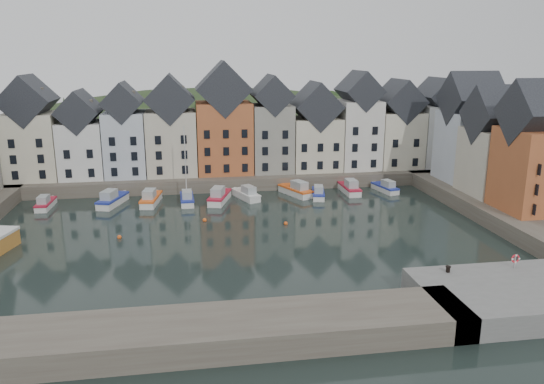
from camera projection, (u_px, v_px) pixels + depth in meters
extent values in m
plane|color=black|center=(242.00, 241.00, 60.68)|extent=(260.00, 260.00, 0.00)
cube|color=#50473D|center=(224.00, 175.00, 89.09)|extent=(90.00, 16.00, 2.00)
cube|color=#50473D|center=(523.00, 210.00, 68.91)|extent=(14.00, 54.00, 2.00)
cube|color=#60605E|center=(526.00, 295.00, 44.66)|extent=(18.00, 10.00, 2.00)
cube|color=#50473D|center=(135.00, 339.00, 37.89)|extent=(50.00, 6.00, 2.00)
ellipsoid|color=#21341A|center=(218.00, 232.00, 118.74)|extent=(153.60, 70.40, 64.00)
sphere|color=black|center=(145.00, 116.00, 105.03)|extent=(5.77, 5.77, 5.77)
sphere|color=black|center=(323.00, 111.00, 120.44)|extent=(5.27, 5.27, 5.27)
sphere|color=black|center=(361.00, 115.00, 115.30)|extent=(5.07, 5.07, 5.07)
sphere|color=black|center=(281.00, 116.00, 113.60)|extent=(5.01, 5.01, 5.01)
sphere|color=black|center=(28.00, 126.00, 107.38)|extent=(3.94, 3.94, 3.94)
sphere|color=black|center=(338.00, 111.00, 120.51)|extent=(5.21, 5.21, 5.21)
sphere|color=black|center=(223.00, 113.00, 114.91)|extent=(5.45, 5.45, 5.45)
sphere|color=black|center=(398.00, 121.00, 110.76)|extent=(4.49, 4.49, 4.49)
cube|color=beige|center=(34.00, 146.00, 81.22)|extent=(7.67, 8.00, 10.07)
cube|color=black|center=(28.00, 100.00, 79.47)|extent=(7.67, 8.16, 7.67)
cube|color=silver|center=(83.00, 149.00, 82.51)|extent=(6.56, 8.00, 8.61)
cube|color=black|center=(80.00, 111.00, 81.01)|extent=(6.56, 8.16, 6.56)
cube|color=silver|center=(126.00, 144.00, 83.33)|extent=(6.20, 8.00, 10.02)
cube|color=black|center=(123.00, 102.00, 81.67)|extent=(6.20, 8.16, 6.20)
cube|color=beige|center=(172.00, 142.00, 84.40)|extent=(7.70, 8.00, 10.08)
cube|color=black|center=(170.00, 98.00, 82.64)|extent=(7.70, 8.16, 7.70)
cube|color=#AE5A31|center=(224.00, 137.00, 85.51)|extent=(8.69, 8.00, 11.28)
cube|color=black|center=(223.00, 88.00, 83.54)|extent=(8.69, 8.16, 8.69)
cube|color=gray|center=(271.00, 138.00, 86.74)|extent=(6.43, 8.00, 10.78)
cube|color=black|center=(271.00, 95.00, 84.98)|extent=(6.43, 8.16, 6.43)
cube|color=beige|center=(315.00, 143.00, 88.13)|extent=(7.88, 8.00, 8.56)
cube|color=black|center=(315.00, 106.00, 86.56)|extent=(7.88, 8.16, 7.88)
cube|color=silver|center=(357.00, 134.00, 88.91)|extent=(6.50, 8.00, 11.27)
cube|color=black|center=(359.00, 91.00, 87.07)|extent=(6.50, 8.16, 6.50)
cube|color=beige|center=(397.00, 139.00, 90.22)|extent=(7.23, 8.00, 9.32)
cube|color=black|center=(399.00, 101.00, 88.58)|extent=(7.23, 8.16, 7.23)
cube|color=silver|center=(435.00, 135.00, 91.13)|extent=(6.18, 8.00, 10.32)
cube|color=black|center=(438.00, 96.00, 89.44)|extent=(6.18, 8.16, 6.18)
cube|color=silver|center=(468.00, 146.00, 79.87)|extent=(7.47, 8.00, 10.38)
cube|color=black|center=(472.00, 98.00, 78.05)|extent=(7.62, 8.00, 8.00)
cube|color=beige|center=(497.00, 162.00, 72.40)|extent=(8.14, 8.00, 8.89)
cube|color=black|center=(502.00, 115.00, 70.78)|extent=(8.30, 8.00, 8.00)
cube|color=#AE5A31|center=(536.00, 170.00, 64.38)|extent=(7.94, 8.00, 10.06)
cube|color=black|center=(543.00, 112.00, 62.61)|extent=(8.10, 8.00, 8.00)
sphere|color=orange|center=(205.00, 220.00, 67.68)|extent=(0.50, 0.50, 0.50)
sphere|color=orange|center=(286.00, 223.00, 66.33)|extent=(0.50, 0.50, 0.50)
sphere|color=orange|center=(119.00, 237.00, 61.38)|extent=(0.50, 0.50, 0.50)
cube|color=silver|center=(46.00, 206.00, 73.55)|extent=(1.79, 5.43, 0.99)
cube|color=#B01931|center=(46.00, 202.00, 73.41)|extent=(1.88, 5.54, 0.22)
cube|color=#9CA3A4|center=(43.00, 200.00, 72.50)|extent=(1.32, 2.19, 1.08)
cube|color=silver|center=(113.00, 202.00, 75.00)|extent=(3.90, 6.86, 1.21)
cube|color=navy|center=(113.00, 198.00, 74.83)|extent=(4.05, 7.02, 0.27)
cube|color=#9CA3A4|center=(109.00, 195.00, 73.72)|extent=(2.27, 2.97, 1.31)
cube|color=silver|center=(151.00, 201.00, 75.56)|extent=(2.86, 6.63, 1.18)
cube|color=orange|center=(151.00, 197.00, 75.40)|extent=(2.98, 6.77, 0.27)
cube|color=#9CA3A4|center=(149.00, 194.00, 74.30)|extent=(1.86, 2.76, 1.28)
cube|color=silver|center=(187.00, 201.00, 75.82)|extent=(1.92, 5.84, 1.06)
cube|color=navy|center=(187.00, 197.00, 75.67)|extent=(2.02, 5.96, 0.24)
cube|color=#9CA3A4|center=(187.00, 195.00, 74.70)|extent=(1.42, 2.36, 1.16)
cylinder|color=silver|center=(185.00, 163.00, 74.99)|extent=(0.14, 0.14, 10.62)
cube|color=silver|center=(220.00, 199.00, 76.60)|extent=(3.83, 6.91, 1.21)
cube|color=#B01931|center=(220.00, 195.00, 76.43)|extent=(3.97, 7.06, 0.28)
cube|color=#9CA3A4|center=(218.00, 192.00, 75.31)|extent=(2.25, 2.98, 1.32)
cube|color=silver|center=(246.00, 196.00, 78.20)|extent=(3.82, 6.11, 1.08)
cube|color=silver|center=(246.00, 192.00, 78.05)|extent=(3.95, 6.26, 0.24)
cube|color=#9CA3A4|center=(249.00, 190.00, 77.17)|extent=(2.14, 2.69, 1.18)
cube|color=silver|center=(295.00, 193.00, 80.20)|extent=(4.41, 6.77, 1.20)
cube|color=orange|center=(296.00, 188.00, 80.04)|extent=(4.57, 6.94, 0.27)
cube|color=#9CA3A4|center=(299.00, 185.00, 79.08)|extent=(2.44, 3.01, 1.31)
cube|color=silver|center=(318.00, 195.00, 79.01)|extent=(2.71, 5.67, 1.00)
cube|color=navy|center=(318.00, 192.00, 78.88)|extent=(2.82, 5.79, 0.23)
cube|color=#9CA3A4|center=(319.00, 189.00, 77.95)|extent=(1.69, 2.39, 1.09)
cube|color=silver|center=(349.00, 190.00, 81.62)|extent=(1.98, 6.35, 1.16)
cube|color=#B01931|center=(349.00, 186.00, 81.46)|extent=(2.08, 6.47, 0.26)
cube|color=#9CA3A4|center=(351.00, 184.00, 80.39)|extent=(1.51, 2.55, 1.26)
cube|color=silver|center=(385.00, 189.00, 82.26)|extent=(2.79, 5.68, 1.00)
cube|color=navy|center=(385.00, 186.00, 82.12)|extent=(2.90, 5.81, 0.23)
cube|color=#9CA3A4|center=(388.00, 184.00, 81.25)|extent=(1.72, 2.41, 1.09)
cylinder|color=black|center=(448.00, 269.00, 46.87)|extent=(0.36, 0.36, 0.50)
cylinder|color=black|center=(448.00, 267.00, 46.80)|extent=(0.48, 0.48, 0.08)
cube|color=gray|center=(515.00, 262.00, 47.75)|extent=(0.10, 0.10, 1.10)
torus|color=red|center=(515.00, 259.00, 47.61)|extent=(0.80, 0.14, 0.80)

